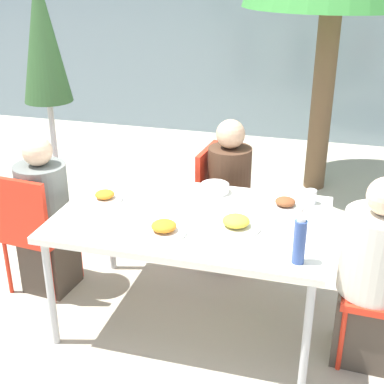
% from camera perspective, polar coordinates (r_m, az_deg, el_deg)
% --- Properties ---
extents(ground_plane, '(24.00, 24.00, 0.00)m').
position_cam_1_polar(ground_plane, '(3.46, 0.00, -13.37)').
color(ground_plane, '#B2A893').
extents(building_facade, '(10.00, 0.20, 3.00)m').
position_cam_1_polar(building_facade, '(6.64, 9.56, 18.42)').
color(building_facade, gray).
rests_on(building_facade, ground).
extents(dining_table, '(1.55, 0.97, 0.73)m').
position_cam_1_polar(dining_table, '(3.10, 0.00, -3.37)').
color(dining_table, silver).
rests_on(dining_table, ground).
extents(chair_left, '(0.44, 0.44, 0.86)m').
position_cam_1_polar(chair_left, '(3.61, -16.70, -3.43)').
color(chair_left, red).
rests_on(chair_left, ground).
extents(person_left, '(0.33, 0.33, 1.08)m').
position_cam_1_polar(person_left, '(3.64, -15.34, -2.91)').
color(person_left, '#473D33').
rests_on(person_left, ground).
extents(chair_right, '(0.42, 0.42, 0.86)m').
position_cam_1_polar(chair_right, '(3.14, 19.68, -8.21)').
color(chair_right, red).
rests_on(chair_right, ground).
extents(person_right, '(0.38, 0.38, 1.09)m').
position_cam_1_polar(person_right, '(3.07, 18.75, -8.80)').
color(person_right, '#473D33').
rests_on(person_right, ground).
extents(chair_far, '(0.43, 0.43, 0.86)m').
position_cam_1_polar(chair_far, '(3.87, 3.00, -0.50)').
color(chair_far, red).
rests_on(chair_far, ground).
extents(person_far, '(0.30, 0.30, 1.10)m').
position_cam_1_polar(person_far, '(3.80, 3.93, -0.65)').
color(person_far, black).
rests_on(person_far, ground).
extents(closed_umbrella, '(0.36, 0.36, 2.05)m').
position_cam_1_polar(closed_umbrella, '(4.13, -15.55, 14.49)').
color(closed_umbrella, '#333333').
rests_on(closed_umbrella, ground).
extents(plate_0, '(0.27, 0.27, 0.07)m').
position_cam_1_polar(plate_0, '(2.94, 4.72, -3.37)').
color(plate_0, white).
rests_on(plate_0, dining_table).
extents(plate_1, '(0.22, 0.22, 0.06)m').
position_cam_1_polar(plate_1, '(3.31, -9.28, -0.49)').
color(plate_1, white).
rests_on(plate_1, dining_table).
extents(plate_2, '(0.22, 0.22, 0.06)m').
position_cam_1_polar(plate_2, '(3.22, 9.90, -1.27)').
color(plate_2, white).
rests_on(plate_2, dining_table).
extents(plate_3, '(0.25, 0.25, 0.07)m').
position_cam_1_polar(plate_3, '(2.89, -3.01, -3.91)').
color(plate_3, white).
rests_on(plate_3, dining_table).
extents(bottle, '(0.06, 0.06, 0.24)m').
position_cam_1_polar(bottle, '(2.62, 11.39, -5.16)').
color(bottle, '#334C8E').
rests_on(bottle, dining_table).
extents(drinking_cup, '(0.07, 0.07, 0.09)m').
position_cam_1_polar(drinking_cup, '(3.29, 12.55, -0.49)').
color(drinking_cup, white).
rests_on(drinking_cup, dining_table).
extents(salad_bowl, '(0.18, 0.18, 0.06)m').
position_cam_1_polar(salad_bowl, '(3.37, 2.45, 0.41)').
color(salad_bowl, white).
rests_on(salad_bowl, dining_table).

